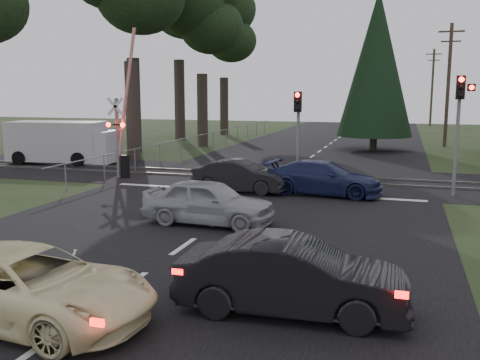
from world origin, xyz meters
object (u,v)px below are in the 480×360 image
at_px(traffic_signal_right, 460,112).
at_px(cream_coupe, 28,286).
at_px(blue_sedan, 324,178).
at_px(dark_hatchback, 292,277).
at_px(white_van, 65,142).
at_px(utility_pole_mid, 448,83).
at_px(traffic_signal_center, 298,121).
at_px(crossing_signal, 122,135).
at_px(silver_car, 209,202).
at_px(utility_pole_far, 432,86).
at_px(dark_car_far, 241,176).

height_order(traffic_signal_right, cream_coupe, traffic_signal_right).
bearing_deg(cream_coupe, blue_sedan, -8.83).
bearing_deg(traffic_signal_right, dark_hatchback, -106.84).
bearing_deg(white_van, traffic_signal_right, -18.29).
bearing_deg(utility_pole_mid, traffic_signal_center, -111.21).
distance_m(blue_sedan, white_van, 16.44).
height_order(crossing_signal, blue_sedan, crossing_signal).
bearing_deg(blue_sedan, crossing_signal, 87.87).
bearing_deg(white_van, crossing_signal, -40.09).
height_order(traffic_signal_right, dark_hatchback, traffic_signal_right).
relative_size(crossing_signal, utility_pole_mid, 0.77).
bearing_deg(white_van, silver_car, -47.70).
height_order(traffic_signal_center, dark_hatchback, traffic_signal_center).
height_order(utility_pole_far, dark_hatchback, utility_pole_far).
bearing_deg(dark_car_far, traffic_signal_right, -75.28).
relative_size(traffic_signal_right, cream_coupe, 0.98).
relative_size(utility_pole_mid, dark_hatchback, 2.10).
xyz_separation_m(traffic_signal_right, utility_pole_mid, (0.95, 20.53, 1.41)).
xyz_separation_m(traffic_signal_right, dark_hatchback, (-3.90, -12.89, -2.61)).
distance_m(dark_hatchback, blue_sedan, 11.91).
distance_m(utility_pole_far, blue_sedan, 47.12).
bearing_deg(blue_sedan, traffic_signal_center, 39.98).
bearing_deg(crossing_signal, utility_pole_mid, 52.03).
relative_size(traffic_signal_right, silver_car, 1.13).
xyz_separation_m(utility_pole_mid, dark_hatchback, (-4.86, -33.42, -4.02)).
xyz_separation_m(blue_sedan, dark_car_far, (-3.36, -0.37, -0.02)).
xyz_separation_m(traffic_signal_center, blue_sedan, (1.53, -2.24, -2.13)).
bearing_deg(dark_hatchback, dark_car_far, 18.81).
bearing_deg(blue_sedan, utility_pole_far, -1.59).
relative_size(traffic_signal_right, traffic_signal_center, 1.15).
xyz_separation_m(cream_coupe, dark_car_far, (-0.02, 13.21, -0.01)).
xyz_separation_m(dark_hatchback, silver_car, (-3.84, 5.93, 0.00)).
height_order(traffic_signal_right, traffic_signal_center, traffic_signal_right).
xyz_separation_m(crossing_signal, utility_pole_mid, (15.77, 20.21, 2.67)).
height_order(dark_hatchback, white_van, white_van).
bearing_deg(dark_hatchback, blue_sedan, 2.88).
relative_size(traffic_signal_right, white_van, 0.74).
xyz_separation_m(traffic_signal_center, white_van, (-14.09, 2.88, -1.59)).
bearing_deg(dark_hatchback, traffic_signal_center, 8.12).
height_order(traffic_signal_center, silver_car, traffic_signal_center).
relative_size(crossing_signal, dark_car_far, 1.76).
height_order(traffic_signal_center, utility_pole_far, utility_pole_far).
bearing_deg(utility_pole_far, traffic_signal_right, -91.20).
distance_m(crossing_signal, dark_hatchback, 17.19).
relative_size(traffic_signal_right, utility_pole_mid, 0.52).
distance_m(traffic_signal_right, silver_car, 10.74).
xyz_separation_m(crossing_signal, traffic_signal_right, (14.82, -0.31, 1.26)).
bearing_deg(traffic_signal_center, dark_hatchback, -79.38).
distance_m(traffic_signal_right, dark_hatchback, 13.72).
distance_m(cream_coupe, dark_car_far, 13.21).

